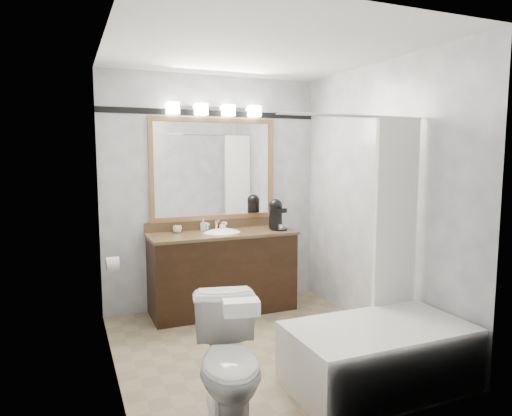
# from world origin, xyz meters

# --- Properties ---
(room) EXTENTS (2.42, 2.62, 2.52)m
(room) POSITION_xyz_m (0.00, 0.00, 1.25)
(room) COLOR gray
(room) RESTS_ON ground
(vanity) EXTENTS (1.53, 0.58, 0.97)m
(vanity) POSITION_xyz_m (0.00, 1.02, 0.44)
(vanity) COLOR black
(vanity) RESTS_ON ground
(mirror) EXTENTS (1.40, 0.04, 1.10)m
(mirror) POSITION_xyz_m (0.00, 1.28, 1.50)
(mirror) COLOR #A5744A
(mirror) RESTS_ON room
(vanity_light_bar) EXTENTS (1.02, 0.14, 0.12)m
(vanity_light_bar) POSITION_xyz_m (0.00, 1.23, 2.13)
(vanity_light_bar) COLOR silver
(vanity_light_bar) RESTS_ON room
(accent_stripe) EXTENTS (2.40, 0.01, 0.06)m
(accent_stripe) POSITION_xyz_m (0.00, 1.29, 2.10)
(accent_stripe) COLOR black
(accent_stripe) RESTS_ON room
(bathtub) EXTENTS (1.30, 0.75, 1.96)m
(bathtub) POSITION_xyz_m (0.55, -0.90, 0.28)
(bathtub) COLOR white
(bathtub) RESTS_ON ground
(tp_roll) EXTENTS (0.11, 0.12, 0.12)m
(tp_roll) POSITION_xyz_m (-1.14, 0.66, 0.70)
(tp_roll) COLOR white
(tp_roll) RESTS_ON room
(toilet) EXTENTS (0.57, 0.81, 0.75)m
(toilet) POSITION_xyz_m (-0.60, -0.91, 0.38)
(toilet) COLOR white
(toilet) RESTS_ON ground
(tissue_box) EXTENTS (0.23, 0.16, 0.08)m
(tissue_box) POSITION_xyz_m (-0.60, -1.12, 0.80)
(tissue_box) COLOR white
(tissue_box) RESTS_ON toilet
(coffee_maker) EXTENTS (0.18, 0.21, 0.33)m
(coffee_maker) POSITION_xyz_m (0.60, 0.96, 1.02)
(coffee_maker) COLOR black
(coffee_maker) RESTS_ON vanity
(cup_left) EXTENTS (0.10, 0.10, 0.07)m
(cup_left) POSITION_xyz_m (-0.44, 1.18, 0.89)
(cup_left) COLOR white
(cup_left) RESTS_ON vanity
(soap_bottle_a) EXTENTS (0.07, 0.07, 0.12)m
(soap_bottle_a) POSITION_xyz_m (-0.15, 1.21, 0.91)
(soap_bottle_a) COLOR white
(soap_bottle_a) RESTS_ON vanity
(soap_bottle_b) EXTENTS (0.08, 0.08, 0.08)m
(soap_bottle_b) POSITION_xyz_m (0.06, 1.19, 0.89)
(soap_bottle_b) COLOR white
(soap_bottle_b) RESTS_ON vanity
(soap_bar) EXTENTS (0.09, 0.08, 0.02)m
(soap_bar) POSITION_xyz_m (0.05, 1.13, 0.86)
(soap_bar) COLOR beige
(soap_bar) RESTS_ON vanity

